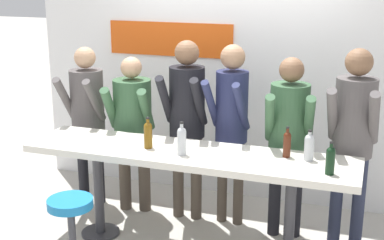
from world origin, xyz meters
name	(u,v)px	position (x,y,z in m)	size (l,w,h in m)	color
back_wall	(231,83)	(-0.01, 1.38, 1.25)	(4.45, 0.12, 2.49)	white
tasting_table	(188,164)	(0.00, 0.00, 0.81)	(2.85, 0.66, 0.93)	silver
bar_stool	(72,227)	(-0.70, -0.76, 0.47)	(0.37, 0.37, 0.71)	#333338
person_far_left	(87,108)	(-1.33, 0.62, 1.04)	(0.42, 0.53, 1.67)	black
person_left	(133,119)	(-0.80, 0.60, 0.98)	(0.50, 0.58, 1.60)	#473D33
person_center_left	(187,110)	(-0.23, 0.61, 1.12)	(0.43, 0.55, 1.79)	#473D33
person_center	(231,114)	(0.20, 0.63, 1.12)	(0.39, 0.53, 1.76)	#473D33
person_center_right	(289,129)	(0.76, 0.55, 1.05)	(0.47, 0.58, 1.69)	black
person_right	(353,127)	(1.31, 0.55, 1.12)	(0.43, 0.56, 1.79)	#23283D
wine_bottle_0	(330,159)	(1.18, -0.14, 1.05)	(0.07, 0.07, 0.26)	black
wine_bottle_1	(182,140)	(-0.02, -0.10, 1.06)	(0.08, 0.08, 0.29)	#B7BCC1
wine_bottle_2	(148,134)	(-0.36, -0.03, 1.06)	(0.07, 0.07, 0.28)	brown
wine_bottle_3	(309,146)	(0.99, 0.11, 1.05)	(0.08, 0.08, 0.26)	#B7BCC1
wine_bottle_4	(287,143)	(0.81, 0.14, 1.05)	(0.06, 0.06, 0.26)	#4C1E0F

